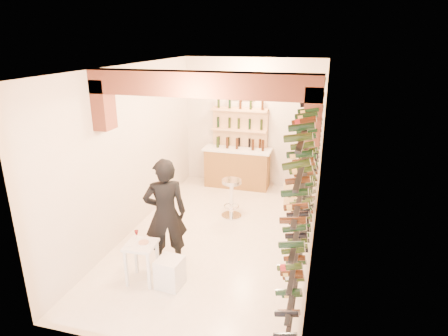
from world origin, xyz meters
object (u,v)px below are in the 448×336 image
person (165,214)px  chrome_barstool (232,195)px  back_counter (237,166)px  white_stool (170,272)px  crate_lower (295,201)px  wine_rack (305,168)px  tasting_table (141,250)px

person → chrome_barstool: 2.20m
back_counter → white_stool: (-0.01, -4.35, -0.30)m
person → back_counter: bearing=-122.9°
back_counter → chrome_barstool: back_counter is taller
crate_lower → person: bearing=-122.3°
white_stool → crate_lower: white_stool is taller
wine_rack → tasting_table: 3.04m
back_counter → crate_lower: back_counter is taller
person → crate_lower: bearing=-151.0°
white_stool → tasting_table: bearing=179.0°
crate_lower → chrome_barstool: bearing=-146.2°
wine_rack → person: bearing=-150.7°
white_stool → person: size_ratio=0.25×
wine_rack → crate_lower: 2.25m
tasting_table → chrome_barstool: chrome_barstool is taller
back_counter → person: 3.86m
chrome_barstool → tasting_table: bearing=-106.8°
chrome_barstool → person: bearing=-105.6°
tasting_table → white_stool: 0.56m
chrome_barstool → crate_lower: size_ratio=1.70×
tasting_table → person: size_ratio=0.42×
white_stool → chrome_barstool: bearing=83.1°
back_counter → crate_lower: 1.85m
person → white_stool: bearing=88.3°
wine_rack → tasting_table: bearing=-143.8°
wine_rack → white_stool: (-1.84, -1.70, -1.31)m
wine_rack → back_counter: 3.38m
back_counter → chrome_barstool: (0.30, -1.75, -0.04)m
wine_rack → tasting_table: wine_rack is taller
back_counter → chrome_barstool: size_ratio=2.02×
wine_rack → person: size_ratio=3.01×
crate_lower → tasting_table: bearing=-120.8°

